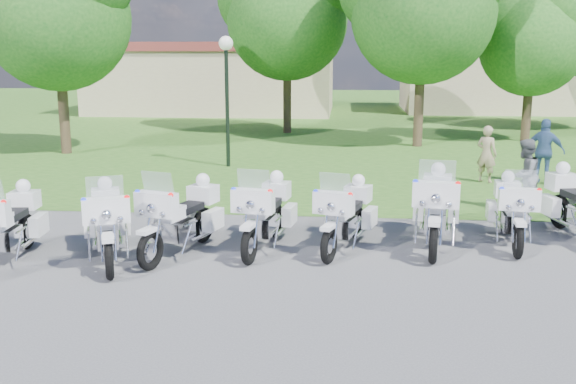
# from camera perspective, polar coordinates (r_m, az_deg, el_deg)

# --- Properties ---
(ground) EXTENTS (100.00, 100.00, 0.00)m
(ground) POSITION_cam_1_polar(r_m,az_deg,el_deg) (11.50, -4.56, -5.83)
(ground) COLOR #505054
(ground) RESTS_ON ground
(grass_lawn) EXTENTS (100.00, 48.00, 0.01)m
(grass_lawn) POSITION_cam_1_polar(r_m,az_deg,el_deg) (37.98, 2.27, 6.96)
(grass_lawn) COLOR #2E611E
(grass_lawn) RESTS_ON ground
(motorcycle_0) EXTENTS (0.90, 2.38, 1.60)m
(motorcycle_0) POSITION_cam_1_polar(r_m,az_deg,el_deg) (12.12, -23.59, -2.61)
(motorcycle_0) COLOR black
(motorcycle_0) RESTS_ON ground
(motorcycle_1) EXTENTS (1.36, 2.34, 1.65)m
(motorcycle_1) POSITION_cam_1_polar(r_m,az_deg,el_deg) (11.58, -15.79, -2.58)
(motorcycle_1) COLOR black
(motorcycle_1) RESTS_ON ground
(motorcycle_2) EXTENTS (1.26, 2.36, 1.64)m
(motorcycle_2) POSITION_cam_1_polar(r_m,az_deg,el_deg) (11.70, -9.39, -2.15)
(motorcycle_2) COLOR black
(motorcycle_2) RESTS_ON ground
(motorcycle_3) EXTENTS (1.04, 2.41, 1.62)m
(motorcycle_3) POSITION_cam_1_polar(r_m,az_deg,el_deg) (11.86, -1.98, -1.81)
(motorcycle_3) COLOR black
(motorcycle_3) RESTS_ON ground
(motorcycle_4) EXTENTS (1.20, 2.24, 1.56)m
(motorcycle_4) POSITION_cam_1_polar(r_m,az_deg,el_deg) (11.88, 5.22, -1.98)
(motorcycle_4) COLOR black
(motorcycle_4) RESTS_ON ground
(motorcycle_5) EXTENTS (1.12, 2.63, 1.77)m
(motorcycle_5) POSITION_cam_1_polar(r_m,az_deg,el_deg) (12.31, 13.01, -1.31)
(motorcycle_5) COLOR black
(motorcycle_5) RESTS_ON ground
(motorcycle_6) EXTENTS (0.90, 2.32, 1.56)m
(motorcycle_6) POSITION_cam_1_polar(r_m,az_deg,el_deg) (12.87, 19.25, -1.51)
(motorcycle_6) COLOR black
(motorcycle_6) RESTS_ON ground
(lamp_post) EXTENTS (0.44, 0.44, 4.06)m
(lamp_post) POSITION_cam_1_polar(r_m,az_deg,el_deg) (20.23, -5.50, 10.86)
(lamp_post) COLOR black
(lamp_post) RESTS_ON ground
(tree_0) EXTENTS (5.92, 5.05, 7.89)m
(tree_0) POSITION_cam_1_polar(r_m,az_deg,el_deg) (24.31, -20.02, 15.52)
(tree_0) COLOR #38281C
(tree_0) RESTS_ON ground
(tree_1) EXTENTS (6.17, 5.27, 8.23)m
(tree_1) POSITION_cam_1_polar(r_m,az_deg,el_deg) (28.95, -0.17, 16.06)
(tree_1) COLOR #38281C
(tree_1) RESTS_ON ground
(tree_3) EXTENTS (4.85, 4.14, 6.47)m
(tree_3) POSITION_cam_1_polar(r_m,az_deg,el_deg) (27.82, 20.85, 13.02)
(tree_3) COLOR #38281C
(tree_3) RESTS_ON ground
(building_west) EXTENTS (14.56, 8.32, 4.10)m
(building_west) POSITION_cam_1_polar(r_m,az_deg,el_deg) (39.59, -6.48, 10.11)
(building_west) COLOR tan
(building_west) RESTS_ON ground
(building_east) EXTENTS (11.44, 7.28, 4.10)m
(building_east) POSITION_cam_1_polar(r_m,az_deg,el_deg) (41.80, 17.97, 9.71)
(building_east) COLOR tan
(building_east) RESTS_ON ground
(bystander_a) EXTENTS (0.69, 0.65, 1.59)m
(bystander_a) POSITION_cam_1_polar(r_m,az_deg,el_deg) (18.67, 17.23, 3.22)
(bystander_a) COLOR tan
(bystander_a) RESTS_ON ground
(bystander_b) EXTENTS (1.00, 1.03, 1.67)m
(bystander_b) POSITION_cam_1_polar(r_m,az_deg,el_deg) (15.46, 20.25, 1.35)
(bystander_b) COLOR slate
(bystander_b) RESTS_ON ground
(bystander_c) EXTENTS (1.14, 0.84, 1.80)m
(bystander_c) POSITION_cam_1_polar(r_m,az_deg,el_deg) (18.97, 21.84, 3.34)
(bystander_c) COLOR #395788
(bystander_c) RESTS_ON ground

